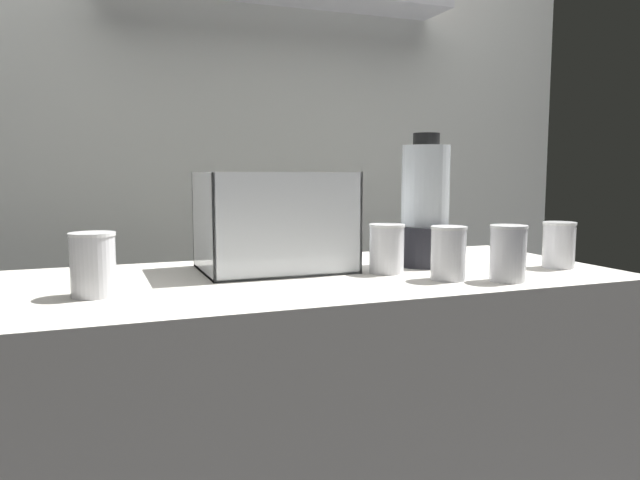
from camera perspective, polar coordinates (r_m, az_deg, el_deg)
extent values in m
cube|color=beige|center=(1.56, 0.00, -19.78)|extent=(1.40, 0.64, 0.90)
cube|color=silver|center=(2.13, -7.52, 9.44)|extent=(2.60, 0.04, 2.50)
cube|color=white|center=(1.48, -4.26, -2.66)|extent=(0.35, 0.26, 0.01)
cube|color=white|center=(1.35, -2.76, 1.34)|extent=(0.35, 0.01, 0.24)
cube|color=white|center=(1.59, -5.61, 2.10)|extent=(0.35, 0.01, 0.24)
cube|color=white|center=(1.43, -10.85, 1.52)|extent=(0.01, 0.26, 0.24)
cube|color=white|center=(1.53, 1.83, 1.95)|extent=(0.01, 0.26, 0.24)
cone|color=orange|center=(1.48, -5.36, -1.85)|extent=(0.07, 0.19, 0.03)
cone|color=orange|center=(1.46, -6.32, -2.08)|extent=(0.13, 0.12, 0.03)
cone|color=orange|center=(1.50, -5.03, -1.82)|extent=(0.09, 0.17, 0.03)
cone|color=orange|center=(1.46, -6.64, -2.01)|extent=(0.08, 0.18, 0.03)
cone|color=orange|center=(1.44, -4.53, -0.77)|extent=(0.16, 0.05, 0.03)
cone|color=orange|center=(1.49, -3.82, -0.87)|extent=(0.17, 0.13, 0.03)
cone|color=orange|center=(1.46, -4.00, -0.78)|extent=(0.04, 0.18, 0.03)
cylinder|color=black|center=(1.58, 9.71, -0.48)|extent=(0.17, 0.17, 0.10)
cylinder|color=silver|center=(1.56, 9.82, 5.02)|extent=(0.12, 0.12, 0.20)
cylinder|color=yellow|center=(1.57, 9.76, 2.06)|extent=(0.11, 0.11, 0.04)
cylinder|color=black|center=(1.57, 9.90, 9.26)|extent=(0.07, 0.07, 0.03)
cylinder|color=white|center=(1.24, -20.42, -2.30)|extent=(0.08, 0.08, 0.12)
cylinder|color=orange|center=(1.24, -20.39, -3.09)|extent=(0.08, 0.08, 0.08)
cylinder|color=white|center=(1.23, -20.54, 0.52)|extent=(0.09, 0.09, 0.01)
cylinder|color=white|center=(1.44, 6.24, -0.92)|extent=(0.08, 0.08, 0.11)
cylinder|color=yellow|center=(1.44, 6.24, -1.51)|extent=(0.07, 0.07, 0.08)
cylinder|color=white|center=(1.43, 6.27, 1.36)|extent=(0.08, 0.08, 0.01)
cylinder|color=white|center=(1.37, 11.90, -1.33)|extent=(0.08, 0.08, 0.11)
cylinder|color=yellow|center=(1.37, 11.88, -2.30)|extent=(0.07, 0.07, 0.07)
cylinder|color=white|center=(1.36, 11.96, 1.14)|extent=(0.08, 0.08, 0.01)
cylinder|color=white|center=(1.38, 17.15, -1.32)|extent=(0.08, 0.08, 0.12)
cylinder|color=orange|center=(1.39, 17.12, -2.31)|extent=(0.07, 0.07, 0.07)
cylinder|color=white|center=(1.38, 17.23, 1.20)|extent=(0.08, 0.08, 0.01)
cylinder|color=white|center=(1.62, 21.40, -0.54)|extent=(0.08, 0.08, 0.11)
cylinder|color=red|center=(1.62, 21.38, -0.90)|extent=(0.07, 0.07, 0.09)
cylinder|color=white|center=(1.61, 21.48, 1.46)|extent=(0.08, 0.08, 0.01)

